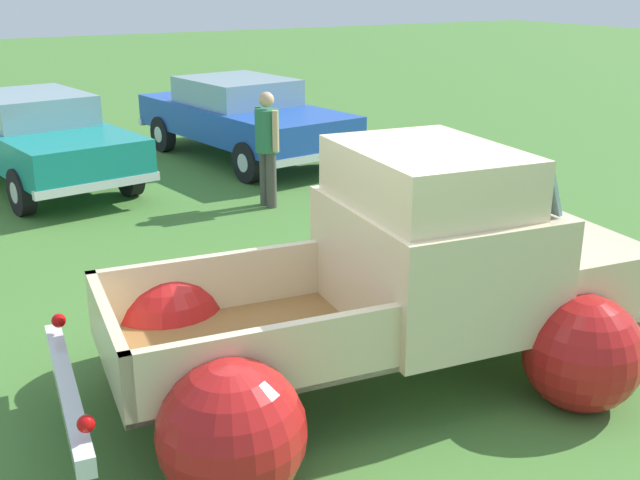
% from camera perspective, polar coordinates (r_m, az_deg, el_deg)
% --- Properties ---
extents(ground_plane, '(80.00, 80.00, 0.00)m').
position_cam_1_polar(ground_plane, '(6.42, 2.91, -10.58)').
color(ground_plane, '#477A33').
extents(vintage_pickup_truck, '(4.81, 3.20, 1.96)m').
position_cam_1_polar(vintage_pickup_truck, '(6.26, 6.23, -3.79)').
color(vintage_pickup_truck, black).
rests_on(vintage_pickup_truck, ground).
extents(show_car_1, '(2.40, 4.75, 1.43)m').
position_cam_1_polar(show_car_1, '(13.00, -20.03, 7.21)').
color(show_car_1, black).
rests_on(show_car_1, ground).
extents(show_car_2, '(2.47, 4.83, 1.43)m').
position_cam_1_polar(show_car_2, '(14.11, -5.76, 9.10)').
color(show_car_2, black).
rests_on(show_car_2, ground).
extents(spectator_0, '(0.37, 0.54, 1.64)m').
position_cam_1_polar(spectator_0, '(11.02, -3.90, 7.17)').
color(spectator_0, '#4C4742').
rests_on(spectator_0, ground).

